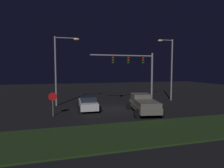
% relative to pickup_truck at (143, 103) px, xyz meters
% --- Properties ---
extents(ground_plane, '(80.00, 80.00, 0.00)m').
position_rel_pickup_truck_xyz_m(ground_plane, '(-2.38, 2.69, -1.00)').
color(ground_plane, black).
extents(grass_median, '(26.57, 5.03, 0.10)m').
position_rel_pickup_truck_xyz_m(grass_median, '(-2.38, -5.59, -0.95)').
color(grass_median, black).
rests_on(grass_median, ground_plane).
extents(pickup_truck, '(3.51, 5.67, 1.80)m').
position_rel_pickup_truck_xyz_m(pickup_truck, '(0.00, 0.00, 0.00)').
color(pickup_truck, '#514C47').
rests_on(pickup_truck, ground_plane).
extents(car_sedan, '(2.63, 4.48, 1.51)m').
position_rel_pickup_truck_xyz_m(car_sedan, '(-5.21, 2.85, -0.26)').
color(car_sedan, '#B7B7BC').
rests_on(car_sedan, ground_plane).
extents(traffic_signal_gantry, '(8.32, 0.56, 6.50)m').
position_rel_pickup_truck_xyz_m(traffic_signal_gantry, '(1.18, 5.20, 3.90)').
color(traffic_signal_gantry, slate).
rests_on(traffic_signal_gantry, ground_plane).
extents(street_lamp_left, '(2.95, 0.44, 8.26)m').
position_rel_pickup_truck_xyz_m(street_lamp_left, '(-7.97, 6.12, 4.23)').
color(street_lamp_left, slate).
rests_on(street_lamp_left, ground_plane).
extents(street_lamp_right, '(2.34, 0.44, 8.53)m').
position_rel_pickup_truck_xyz_m(street_lamp_right, '(6.62, 5.96, 4.31)').
color(street_lamp_right, slate).
rests_on(street_lamp_right, ground_plane).
extents(stop_sign, '(0.76, 0.08, 2.23)m').
position_rel_pickup_truck_xyz_m(stop_sign, '(-8.76, 0.89, 0.56)').
color(stop_sign, slate).
rests_on(stop_sign, ground_plane).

